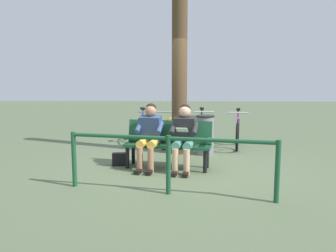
# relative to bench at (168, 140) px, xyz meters

# --- Properties ---
(ground_plane) EXTENTS (40.00, 40.00, 0.00)m
(ground_plane) POSITION_rel_bench_xyz_m (-0.25, 0.12, -0.51)
(ground_plane) COLOR #566647
(bench) EXTENTS (1.66, 0.76, 0.87)m
(bench) POSITION_rel_bench_xyz_m (0.00, 0.00, 0.00)
(bench) COLOR #194C2D
(bench) RESTS_ON ground
(person_reading) EXTENTS (0.54, 0.81, 1.20)m
(person_reading) POSITION_rel_bench_xyz_m (-0.29, 0.22, 0.16)
(person_reading) COLOR #262628
(person_reading) RESTS_ON ground
(person_companion) EXTENTS (0.54, 0.81, 1.20)m
(person_companion) POSITION_rel_bench_xyz_m (0.34, 0.10, 0.16)
(person_companion) COLOR #334772
(person_companion) RESTS_ON ground
(handbag) EXTENTS (0.31, 0.17, 0.24)m
(handbag) POSITION_rel_bench_xyz_m (0.93, -0.09, -0.39)
(handbag) COLOR black
(handbag) RESTS_ON ground
(tree_trunk) EXTENTS (0.34, 0.34, 4.17)m
(tree_trunk) POSITION_rel_bench_xyz_m (-0.20, -1.26, 1.58)
(tree_trunk) COLOR #4C3823
(tree_trunk) RESTS_ON ground
(litter_bin) EXTENTS (0.41, 0.41, 0.86)m
(litter_bin) POSITION_rel_bench_xyz_m (-0.76, -1.13, -0.07)
(litter_bin) COLOR slate
(litter_bin) RESTS_ON ground
(bicycle_silver) EXTENTS (0.49, 1.66, 0.94)m
(bicycle_silver) POSITION_rel_bench_xyz_m (-1.61, -1.99, -0.15)
(bicycle_silver) COLOR black
(bicycle_silver) RESTS_ON ground
(bicycle_green) EXTENTS (0.48, 1.68, 0.94)m
(bicycle_green) POSITION_rel_bench_xyz_m (-0.76, -2.19, -0.15)
(bicycle_green) COLOR black
(bicycle_green) RESTS_ON ground
(bicycle_red) EXTENTS (0.75, 1.57, 0.94)m
(bicycle_red) POSITION_rel_bench_xyz_m (-0.05, -2.06, -0.15)
(bicycle_red) COLOR black
(bicycle_red) RESTS_ON ground
(bicycle_purple) EXTENTS (0.65, 1.62, 0.94)m
(bicycle_purple) POSITION_rel_bench_xyz_m (0.68, -2.12, -0.15)
(bicycle_purple) COLOR black
(bicycle_purple) RESTS_ON ground
(railing_fence) EXTENTS (2.98, 0.66, 0.85)m
(railing_fence) POSITION_rel_bench_xyz_m (-0.06, 1.52, 0.08)
(railing_fence) COLOR #194C2D
(railing_fence) RESTS_ON ground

